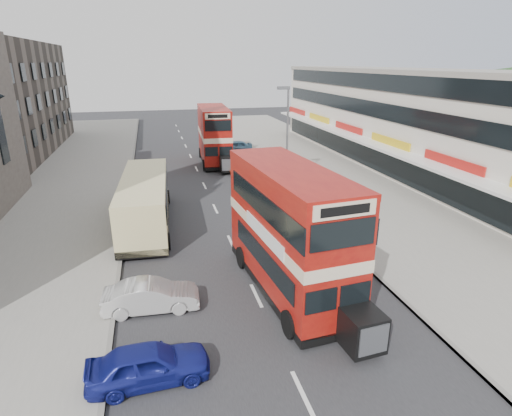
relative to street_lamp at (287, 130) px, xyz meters
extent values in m
plane|color=#28282B|center=(-6.52, -18.00, -4.78)|extent=(160.00, 160.00, 0.00)
cube|color=#28282B|center=(-6.52, 2.00, -4.78)|extent=(12.00, 90.00, 0.01)
cube|color=gray|center=(5.48, 2.00, -4.71)|extent=(12.00, 90.00, 0.15)
cube|color=gray|center=(-18.52, 2.00, -4.71)|extent=(12.00, 90.00, 0.15)
cube|color=gray|center=(-12.62, 2.00, -4.71)|extent=(0.20, 90.00, 0.16)
cube|color=gray|center=(-0.42, 2.00, -4.71)|extent=(0.20, 90.00, 0.16)
cube|color=beige|center=(13.48, 4.00, -0.28)|extent=(8.00, 46.00, 9.00)
cube|color=black|center=(9.43, 4.00, -3.18)|extent=(0.10, 44.00, 2.40)
cube|color=gray|center=(13.48, 4.00, 4.32)|extent=(8.20, 46.20, 0.40)
cube|color=white|center=(8.58, 4.00, -1.78)|extent=(1.80, 44.00, 0.20)
cylinder|color=slate|center=(0.08, 0.00, -0.78)|extent=(0.16, 0.16, 8.00)
cube|color=slate|center=(-0.32, 0.00, 3.22)|extent=(1.00, 0.20, 0.25)
cube|color=black|center=(-4.98, -15.75, -4.40)|extent=(3.55, 8.97, 0.38)
cube|color=maroon|center=(-4.98, -15.75, -3.09)|extent=(3.53, 8.97, 2.41)
cube|color=beige|center=(-4.98, -15.75, -1.72)|extent=(3.57, 9.01, 0.49)
cube|color=maroon|center=(-4.98, -15.75, -0.41)|extent=(3.53, 8.97, 2.30)
cube|color=maroon|center=(-4.98, -15.75, 0.83)|extent=(3.55, 8.99, 0.27)
cube|color=black|center=(-3.83, -20.70, -3.80)|extent=(1.43, 1.43, 1.42)
cube|color=black|center=(-4.34, 10.34, -4.41)|extent=(3.18, 8.73, 0.38)
cube|color=maroon|center=(-4.34, 10.34, -3.12)|extent=(3.16, 8.72, 2.36)
cube|color=beige|center=(-4.34, 10.34, -1.78)|extent=(3.21, 8.77, 0.48)
cube|color=maroon|center=(-4.34, 10.34, -0.49)|extent=(3.16, 8.72, 2.25)
cube|color=maroon|center=(-4.34, 10.34, 0.72)|extent=(3.18, 8.75, 0.27)
cube|color=black|center=(-3.94, 5.37, -3.82)|extent=(1.36, 1.36, 1.40)
cube|color=black|center=(-11.24, -5.92, -4.35)|extent=(3.25, 10.97, 0.43)
cube|color=beige|center=(-11.24, -5.92, -3.10)|extent=(3.22, 10.97, 2.82)
imported|color=navy|center=(-11.19, -20.26, -4.11)|extent=(4.03, 1.78, 1.35)
imported|color=silver|center=(-11.07, -16.00, -4.13)|extent=(4.03, 1.61, 1.30)
imported|color=#A41710|center=(-2.11, 0.00, -4.17)|extent=(4.29, 1.87, 1.23)
imported|color=#C44213|center=(-1.78, 4.44, -4.21)|extent=(4.37, 2.44, 1.15)
imported|color=#5E99BC|center=(-1.45, 14.56, -4.08)|extent=(4.17, 1.77, 1.41)
imported|color=gray|center=(0.75, -3.73, -3.81)|extent=(0.73, 0.72, 1.65)
imported|color=gray|center=(-3.00, 3.40, -4.36)|extent=(0.65, 1.65, 0.85)
imported|color=black|center=(-3.00, 3.40, -3.58)|extent=(0.64, 0.44, 1.71)
camera|label=1|loc=(-10.49, -31.76, 5.15)|focal=29.12mm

